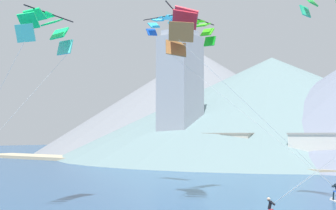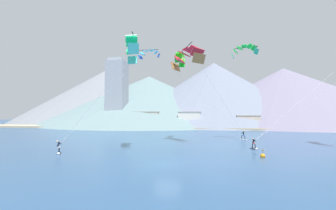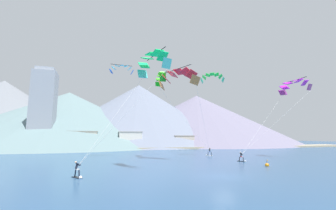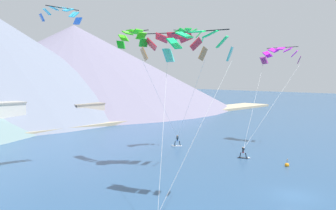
{
  "view_description": "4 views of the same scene",
  "coord_description": "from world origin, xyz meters",
  "px_view_note": "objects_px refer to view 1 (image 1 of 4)",
  "views": [
    {
      "loc": [
        23.92,
        -16.74,
        5.72
      ],
      "look_at": [
        -3.38,
        19.08,
        8.61
      ],
      "focal_mm": 50.0,
      "sensor_mm": 36.0,
      "label": 1
    },
    {
      "loc": [
        4.18,
        -22.43,
        5.0
      ],
      "look_at": [
        -3.48,
        19.03,
        6.8
      ],
      "focal_mm": 24.0,
      "sensor_mm": 36.0,
      "label": 2
    },
    {
      "loc": [
        -12.56,
        -21.91,
        4.11
      ],
      "look_at": [
        -1.73,
        14.8,
        9.6
      ],
      "focal_mm": 24.0,
      "sensor_mm": 36.0,
      "label": 3
    },
    {
      "loc": [
        -33.21,
        -14.95,
        11.39
      ],
      "look_at": [
        -1.21,
        15.14,
        7.82
      ],
      "focal_mm": 40.0,
      "sensor_mm": 36.0,
      "label": 4
    }
  ],
  "objects_px": {
    "kitesurfer_near_trail": "(335,194)",
    "parafoil_kite_near_trail": "(183,27)",
    "parafoil_kite_distant_low_drift": "(197,28)",
    "parafoil_kite_distant_mid_solo": "(163,22)",
    "parafoil_kite_mid_center": "(45,28)"
  },
  "relations": [
    {
      "from": "parafoil_kite_mid_center",
      "to": "parafoil_kite_distant_mid_solo",
      "type": "relative_size",
      "value": 2.76
    },
    {
      "from": "parafoil_kite_mid_center",
      "to": "parafoil_kite_distant_low_drift",
      "type": "relative_size",
      "value": 2.77
    },
    {
      "from": "parafoil_kite_mid_center",
      "to": "parafoil_kite_distant_low_drift",
      "type": "xyz_separation_m",
      "value": [
        4.95,
        14.57,
        1.92
      ]
    },
    {
      "from": "parafoil_kite_near_trail",
      "to": "parafoil_kite_distant_low_drift",
      "type": "distance_m",
      "value": 5.74
    },
    {
      "from": "kitesurfer_near_trail",
      "to": "parafoil_kite_mid_center",
      "type": "xyz_separation_m",
      "value": [
        -16.98,
        -17.89,
        13.73
      ]
    },
    {
      "from": "kitesurfer_near_trail",
      "to": "parafoil_kite_near_trail",
      "type": "bearing_deg",
      "value": -139.45
    },
    {
      "from": "kitesurfer_near_trail",
      "to": "parafoil_kite_distant_mid_solo",
      "type": "distance_m",
      "value": 26.76
    },
    {
      "from": "kitesurfer_near_trail",
      "to": "parafoil_kite_distant_mid_solo",
      "type": "xyz_separation_m",
      "value": [
        -19.6,
        0.94,
        18.19
      ]
    },
    {
      "from": "parafoil_kite_mid_center",
      "to": "parafoil_kite_distant_low_drift",
      "type": "bearing_deg",
      "value": 71.23
    },
    {
      "from": "parafoil_kite_near_trail",
      "to": "parafoil_kite_mid_center",
      "type": "height_order",
      "value": "parafoil_kite_near_trail"
    },
    {
      "from": "kitesurfer_near_trail",
      "to": "parafoil_kite_near_trail",
      "type": "xyz_separation_m",
      "value": [
        -10.02,
        -8.57,
        14.5
      ]
    },
    {
      "from": "parafoil_kite_near_trail",
      "to": "parafoil_kite_mid_center",
      "type": "bearing_deg",
      "value": -126.76
    },
    {
      "from": "parafoil_kite_distant_low_drift",
      "to": "parafoil_kite_distant_mid_solo",
      "type": "xyz_separation_m",
      "value": [
        -7.57,
        4.26,
        2.54
      ]
    },
    {
      "from": "kitesurfer_near_trail",
      "to": "parafoil_kite_near_trail",
      "type": "relative_size",
      "value": 0.12
    },
    {
      "from": "kitesurfer_near_trail",
      "to": "parafoil_kite_near_trail",
      "type": "distance_m",
      "value": 19.6
    }
  ]
}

